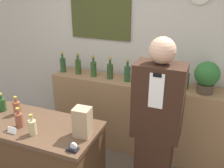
% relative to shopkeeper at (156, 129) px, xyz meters
% --- Properties ---
extents(back_wall, '(5.20, 0.09, 2.70)m').
position_rel_shopkeeper_xyz_m(back_wall, '(-0.60, 1.03, 0.49)').
color(back_wall, beige).
rests_on(back_wall, ground_plane).
extents(back_shelf, '(2.27, 0.37, 0.98)m').
position_rel_shopkeeper_xyz_m(back_shelf, '(-0.42, 0.79, -0.37)').
color(back_shelf, '#9E754C').
rests_on(back_shelf, ground_plane).
extents(display_counter, '(1.19, 0.57, 0.92)m').
position_rel_shopkeeper_xyz_m(display_counter, '(-1.03, -0.42, -0.40)').
color(display_counter, '#4C331E').
rests_on(display_counter, ground_plane).
extents(shopkeeper, '(0.44, 0.27, 1.73)m').
position_rel_shopkeeper_xyz_m(shopkeeper, '(0.00, 0.00, 0.00)').
color(shopkeeper, '#331E14').
rests_on(shopkeeper, ground_plane).
extents(potted_plant, '(0.27, 0.27, 0.36)m').
position_rel_shopkeeper_xyz_m(potted_plant, '(0.37, 0.76, 0.31)').
color(potted_plant, '#4C3D2D').
rests_on(potted_plant, back_shelf).
extents(paper_bag, '(0.15, 0.13, 0.26)m').
position_rel_shopkeeper_xyz_m(paper_bag, '(-0.55, -0.41, 0.18)').
color(paper_bag, tan).
rests_on(paper_bag, display_counter).
extents(tape_dispenser, '(0.09, 0.06, 0.07)m').
position_rel_shopkeeper_xyz_m(tape_dispenser, '(-0.52, -0.62, 0.08)').
color(tape_dispenser, black).
rests_on(tape_dispenser, display_counter).
extents(price_card_right, '(0.09, 0.02, 0.06)m').
position_rel_shopkeeper_xyz_m(price_card_right, '(-1.13, -0.61, 0.08)').
color(price_card_right, white).
rests_on(price_card_right, display_counter).
extents(counter_bottle_0, '(0.07, 0.07, 0.19)m').
position_rel_shopkeeper_xyz_m(counter_bottle_0, '(-1.51, -0.32, 0.12)').
color(counter_bottle_0, '#254D21').
rests_on(counter_bottle_0, display_counter).
extents(counter_bottle_1, '(0.07, 0.07, 0.19)m').
position_rel_shopkeeper_xyz_m(counter_bottle_1, '(-1.32, -0.32, 0.12)').
color(counter_bottle_1, brown).
rests_on(counter_bottle_1, display_counter).
extents(counter_bottle_2, '(0.07, 0.07, 0.19)m').
position_rel_shopkeeper_xyz_m(counter_bottle_2, '(-1.15, -0.50, 0.12)').
color(counter_bottle_2, brown).
rests_on(counter_bottle_2, display_counter).
extents(counter_bottle_3, '(0.07, 0.07, 0.19)m').
position_rel_shopkeeper_xyz_m(counter_bottle_3, '(-0.96, -0.55, 0.12)').
color(counter_bottle_3, tan).
rests_on(counter_bottle_3, display_counter).
extents(shelf_bottle_0, '(0.08, 0.08, 0.28)m').
position_rel_shopkeeper_xyz_m(shelf_bottle_0, '(-1.47, 0.77, 0.22)').
color(shelf_bottle_0, '#2E4E2B').
rests_on(shelf_bottle_0, back_shelf).
extents(shelf_bottle_1, '(0.08, 0.08, 0.28)m').
position_rel_shopkeeper_xyz_m(shelf_bottle_1, '(-1.24, 0.78, 0.22)').
color(shelf_bottle_1, '#324F20').
rests_on(shelf_bottle_1, back_shelf).
extents(shelf_bottle_2, '(0.08, 0.08, 0.28)m').
position_rel_shopkeeper_xyz_m(shelf_bottle_2, '(-1.01, 0.77, 0.22)').
color(shelf_bottle_2, '#2F5327').
rests_on(shelf_bottle_2, back_shelf).
extents(shelf_bottle_3, '(0.08, 0.08, 0.28)m').
position_rel_shopkeeper_xyz_m(shelf_bottle_3, '(-0.78, 0.77, 0.22)').
color(shelf_bottle_3, '#304A24').
rests_on(shelf_bottle_3, back_shelf).
extents(shelf_bottle_4, '(0.08, 0.08, 0.28)m').
position_rel_shopkeeper_xyz_m(shelf_bottle_4, '(-0.54, 0.77, 0.22)').
color(shelf_bottle_4, '#264F2A').
rests_on(shelf_bottle_4, back_shelf).
extents(shelf_bottle_5, '(0.08, 0.08, 0.28)m').
position_rel_shopkeeper_xyz_m(shelf_bottle_5, '(-0.31, 0.79, 0.22)').
color(shelf_bottle_5, '#34551C').
rests_on(shelf_bottle_5, back_shelf).
extents(shelf_bottle_6, '(0.08, 0.08, 0.28)m').
position_rel_shopkeeper_xyz_m(shelf_bottle_6, '(-0.08, 0.79, 0.22)').
color(shelf_bottle_6, '#2D5126').
rests_on(shelf_bottle_6, back_shelf).
extents(shelf_bottle_7, '(0.08, 0.08, 0.28)m').
position_rel_shopkeeper_xyz_m(shelf_bottle_7, '(0.15, 0.80, 0.22)').
color(shelf_bottle_7, '#2D4C1E').
rests_on(shelf_bottle_7, back_shelf).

